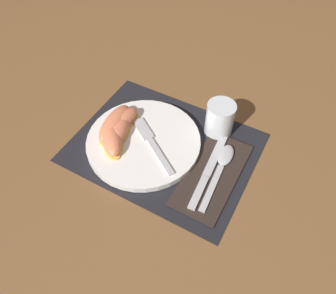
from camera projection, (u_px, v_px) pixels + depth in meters
The scene contains 12 objects.
ground_plane at pixel (164, 148), 0.79m from camera, with size 3.00×3.00×0.00m, color brown.
placemat at pixel (164, 147), 0.79m from camera, with size 0.43×0.33×0.00m.
plate at pixel (144, 142), 0.79m from camera, with size 0.27×0.27×0.02m.
juice_glass at pixel (220, 120), 0.79m from camera, with size 0.07×0.07×0.09m.
napkin at pixel (213, 174), 0.74m from camera, with size 0.11×0.24×0.00m.
knife at pixel (208, 172), 0.74m from camera, with size 0.03×0.22×0.01m.
spoon at pixel (222, 163), 0.75m from camera, with size 0.04×0.19×0.01m.
fork at pixel (151, 141), 0.78m from camera, with size 0.17×0.12×0.00m.
citrus_wedge_0 at pixel (123, 120), 0.80m from camera, with size 0.06×0.11×0.03m.
citrus_wedge_1 at pixel (115, 124), 0.80m from camera, with size 0.07×0.14×0.04m.
citrus_wedge_2 at pixel (118, 132), 0.78m from camera, with size 0.07×0.12×0.03m.
citrus_wedge_3 at pixel (112, 138), 0.77m from camera, with size 0.11×0.12×0.03m.
Camera 1 is at (0.25, -0.43, 0.62)m, focal length 35.00 mm.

